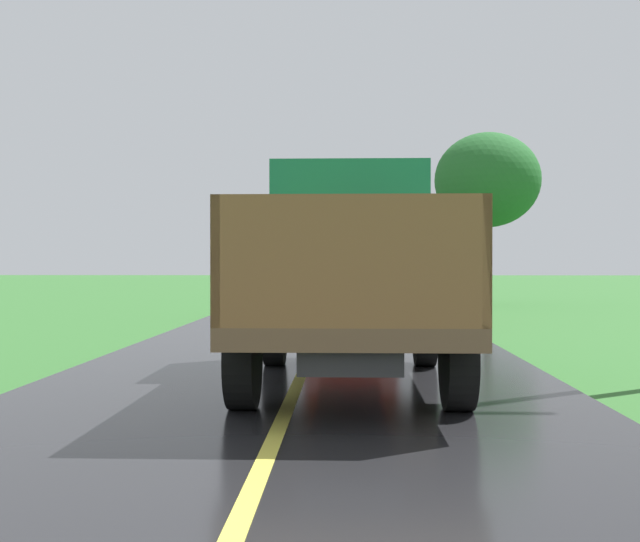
% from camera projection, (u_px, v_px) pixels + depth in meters
% --- Properties ---
extents(banana_truck_near, '(2.38, 5.82, 2.80)m').
position_uv_depth(banana_truck_near, '(347.00, 267.00, 10.25)').
color(banana_truck_near, '#2D2D30').
rests_on(banana_truck_near, road_surface).
extents(banana_truck_far, '(2.38, 5.81, 2.80)m').
position_uv_depth(banana_truck_far, '(351.00, 265.00, 23.04)').
color(banana_truck_far, '#2D2D30').
rests_on(banana_truck_far, road_surface).
extents(roadside_tree_near_left, '(3.81, 3.81, 6.24)m').
position_uv_depth(roadside_tree_near_left, '(487.00, 180.00, 28.96)').
color(roadside_tree_near_left, '#4C3823').
rests_on(roadside_tree_near_left, ground).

